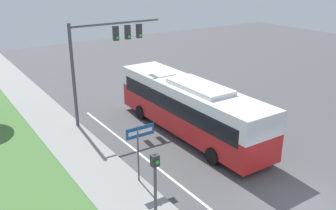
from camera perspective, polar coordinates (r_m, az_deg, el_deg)
name	(u,v)px	position (r m, az deg, el deg)	size (l,w,h in m)	color
ground_plane	(300,201)	(17.73, 19.45, -13.66)	(80.00, 80.00, 0.00)	#4C4C4F
bus	(190,105)	(22.22, 3.32, -0.04)	(2.78, 11.87, 3.36)	red
signal_gantry	(104,49)	(23.76, -9.72, 8.46)	(6.18, 0.41, 6.52)	#4C4C51
pedestrian_signal	(155,181)	(13.97, -1.95, -11.48)	(0.28, 0.34, 3.28)	#4C4C51
street_sign	(139,142)	(17.10, -4.39, -5.63)	(1.44, 0.08, 2.91)	#4C4C51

